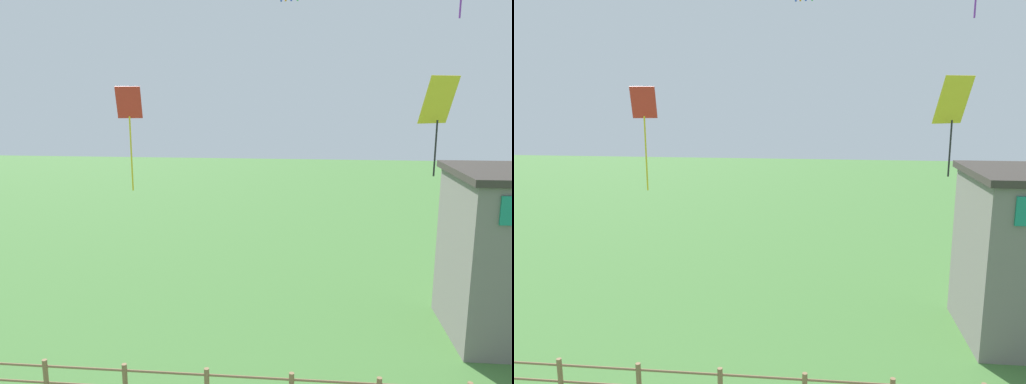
{
  "view_description": "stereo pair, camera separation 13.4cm",
  "coord_description": "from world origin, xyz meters",
  "views": [
    {
      "loc": [
        1.36,
        -4.94,
        8.52
      ],
      "look_at": [
        0.0,
        9.05,
        5.72
      ],
      "focal_mm": 35.0,
      "sensor_mm": 36.0,
      "label": 1
    },
    {
      "loc": [
        1.5,
        -4.93,
        8.52
      ],
      "look_at": [
        0.0,
        9.05,
        5.72
      ],
      "focal_mm": 35.0,
      "sensor_mm": 36.0,
      "label": 2
    }
  ],
  "objects": [
    {
      "name": "kite_yellow_diamond",
      "position": [
        5.02,
        9.43,
        8.16
      ],
      "size": [
        1.1,
        0.87,
        2.78
      ],
      "color": "yellow"
    },
    {
      "name": "kite_red_diamond",
      "position": [
        -4.0,
        10.05,
        7.8
      ],
      "size": [
        0.82,
        0.57,
        3.22
      ],
      "color": "red"
    }
  ]
}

